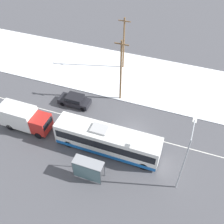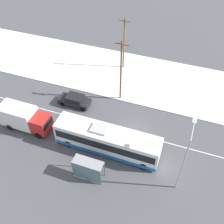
% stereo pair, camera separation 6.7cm
% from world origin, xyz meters
% --- Properties ---
extents(ground_plane, '(120.00, 120.00, 0.00)m').
position_xyz_m(ground_plane, '(0.00, 0.00, 0.00)').
color(ground_plane, '#4C4C51').
extents(snow_lot, '(80.00, 11.88, 0.12)m').
position_xyz_m(snow_lot, '(0.00, 11.09, 0.06)').
color(snow_lot, white).
rests_on(snow_lot, ground_plane).
extents(lane_marking_center, '(60.00, 0.12, 0.00)m').
position_xyz_m(lane_marking_center, '(0.00, 0.00, 0.00)').
color(lane_marking_center, silver).
rests_on(lane_marking_center, ground_plane).
extents(city_bus, '(11.86, 2.57, 3.27)m').
position_xyz_m(city_bus, '(-1.94, -3.32, 1.60)').
color(city_bus, white).
rests_on(city_bus, ground_plane).
extents(box_truck, '(6.25, 2.30, 3.05)m').
position_xyz_m(box_truck, '(-12.56, -3.51, 1.67)').
color(box_truck, silver).
rests_on(box_truck, ground_plane).
extents(sedan_car, '(4.27, 1.80, 1.50)m').
position_xyz_m(sedan_car, '(-8.75, 2.31, 0.82)').
color(sedan_car, black).
rests_on(sedan_car, ground_plane).
extents(pedestrian_at_stop, '(0.63, 0.28, 1.74)m').
position_xyz_m(pedestrian_at_stop, '(-2.04, -6.29, 1.07)').
color(pedestrian_at_stop, '#23232D').
rests_on(pedestrian_at_stop, ground_plane).
extents(bus_shelter, '(3.13, 1.20, 2.40)m').
position_xyz_m(bus_shelter, '(-2.50, -7.49, 1.68)').
color(bus_shelter, gray).
rests_on(bus_shelter, ground_plane).
extents(streetlamp, '(0.36, 2.90, 7.48)m').
position_xyz_m(streetlamp, '(6.31, -4.87, 4.76)').
color(streetlamp, '#9EA3A8').
rests_on(streetlamp, ground_plane).
extents(utility_pole_roadside, '(1.80, 0.24, 8.95)m').
position_xyz_m(utility_pole_roadside, '(-3.41, 5.56, 4.67)').
color(utility_pole_roadside, brown).
rests_on(utility_pole_roadside, ground_plane).
extents(utility_pole_snowlot, '(1.80, 0.24, 8.25)m').
position_xyz_m(utility_pole_snowlot, '(-5.41, 12.87, 4.31)').
color(utility_pole_snowlot, brown).
rests_on(utility_pole_snowlot, ground_plane).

